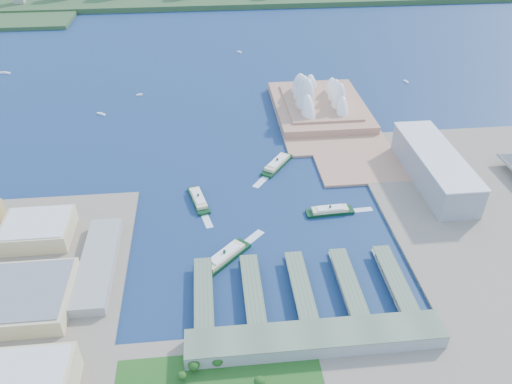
{
  "coord_description": "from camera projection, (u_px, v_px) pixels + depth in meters",
  "views": [
    {
      "loc": [
        -56.16,
        -379.66,
        319.31
      ],
      "look_at": [
        -11.59,
        54.6,
        18.0
      ],
      "focal_mm": 35.0,
      "sensor_mm": 36.0,
      "label": 1
    }
  ],
  "objects": [
    {
      "name": "ground",
      "position": [
        273.0,
        237.0,
        496.92
      ],
      "size": [
        3000.0,
        3000.0,
        0.0
      ],
      "primitive_type": "plane",
      "color": "#0E1B45",
      "rests_on": "ground"
    },
    {
      "name": "peninsula",
      "position": [
        324.0,
        116.0,
        717.96
      ],
      "size": [
        135.0,
        220.0,
        3.0
      ],
      "primitive_type": "cube",
      "color": "#AA775D",
      "rests_on": "ground"
    },
    {
      "name": "opera_house",
      "position": [
        321.0,
        91.0,
        716.8
      ],
      "size": [
        134.0,
        180.0,
        58.0
      ],
      "primitive_type": null,
      "color": "white",
      "rests_on": "peninsula"
    },
    {
      "name": "toaster_building",
      "position": [
        434.0,
        167.0,
        567.16
      ],
      "size": [
        45.0,
        155.0,
        35.0
      ],
      "primitive_type": "cube",
      "color": "gray",
      "rests_on": "east_land"
    },
    {
      "name": "ferry_wharves",
      "position": [
        300.0,
        287.0,
        434.06
      ],
      "size": [
        184.0,
        90.0,
        9.3
      ],
      "primitive_type": null,
      "color": "#52624A",
      "rests_on": "ground"
    },
    {
      "name": "terminal_building",
      "position": [
        316.0,
        339.0,
        382.55
      ],
      "size": [
        200.0,
        28.0,
        12.0
      ],
      "primitive_type": "cube",
      "color": "gray",
      "rests_on": "south_land"
    },
    {
      "name": "ferry_a",
      "position": [
        198.0,
        198.0,
        544.06
      ],
      "size": [
        25.32,
        54.42,
        9.97
      ],
      "primitive_type": null,
      "rotation": [
        0.0,
        0.0,
        0.23
      ],
      "color": "black",
      "rests_on": "ground"
    },
    {
      "name": "ferry_b",
      "position": [
        277.0,
        162.0,
        604.75
      ],
      "size": [
        45.8,
        55.35,
        10.92
      ],
      "primitive_type": null,
      "rotation": [
        0.0,
        0.0,
        -0.63
      ],
      "color": "black",
      "rests_on": "ground"
    },
    {
      "name": "ferry_c",
      "position": [
        225.0,
        255.0,
        466.24
      ],
      "size": [
        53.25,
        53.2,
        11.35
      ],
      "primitive_type": null,
      "rotation": [
        0.0,
        0.0,
        2.36
      ],
      "color": "black",
      "rests_on": "ground"
    },
    {
      "name": "ferry_d",
      "position": [
        330.0,
        209.0,
        527.09
      ],
      "size": [
        51.71,
        15.85,
        9.65
      ],
      "primitive_type": null,
      "rotation": [
        0.0,
        0.0,
        1.63
      ],
      "color": "black",
      "rests_on": "ground"
    },
    {
      "name": "boat_a",
      "position": [
        101.0,
        114.0,
        725.2
      ],
      "size": [
        13.64,
        10.46,
        2.69
      ],
      "primitive_type": null,
      "rotation": [
        0.0,
        0.0,
        1.0
      ],
      "color": "white",
      "rests_on": "ground"
    },
    {
      "name": "boat_b",
      "position": [
        140.0,
        94.0,
        781.75
      ],
      "size": [
        9.97,
        5.75,
        2.55
      ],
      "primitive_type": null,
      "rotation": [
        0.0,
        0.0,
        1.85
      ],
      "color": "white",
      "rests_on": "ground"
    },
    {
      "name": "boat_c",
      "position": [
        406.0,
        81.0,
        825.73
      ],
      "size": [
        6.05,
        12.51,
        2.71
      ],
      "primitive_type": null,
      "rotation": [
        0.0,
        0.0,
        3.36
      ],
      "color": "white",
      "rests_on": "ground"
    },
    {
      "name": "boat_d",
      "position": [
        5.0,
        72.0,
        857.84
      ],
      "size": [
        18.52,
        7.91,
        3.05
      ],
      "primitive_type": null,
      "rotation": [
        0.0,
        0.0,
        1.34
      ],
      "color": "white",
      "rests_on": "ground"
    },
    {
      "name": "boat_e",
      "position": [
        239.0,
        52.0,
        945.61
      ],
      "size": [
        9.46,
        10.97,
        2.72
      ],
      "primitive_type": null,
      "rotation": [
        0.0,
        0.0,
        0.64
      ],
      "color": "white",
      "rests_on": "ground"
    }
  ]
}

